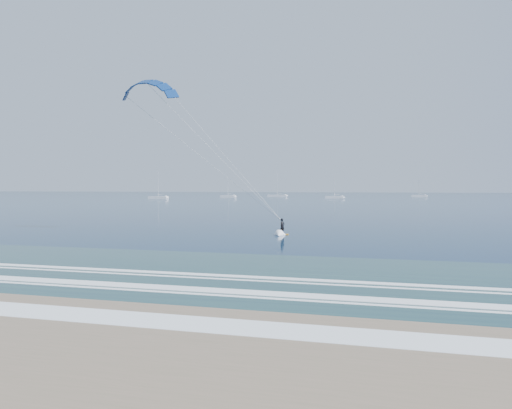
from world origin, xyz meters
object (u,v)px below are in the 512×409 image
Objects in this scene: kitesurfer_rig at (212,150)px; sailboat_3 at (334,197)px; sailboat_1 at (228,196)px; sailboat_0 at (158,197)px; sailboat_4 at (419,196)px; sailboat_2 at (277,196)px.

kitesurfer_rig is 169.22m from sailboat_3.
sailboat_3 reaches higher than sailboat_1.
sailboat_1 is at bearing 52.41° from sailboat_0.
kitesurfer_rig is 163.31m from sailboat_0.
sailboat_0 is at bearing 118.47° from kitesurfer_rig.
kitesurfer_rig is at bearing -101.60° from sailboat_4.
sailboat_0 reaches higher than sailboat_4.
sailboat_0 is 1.06× the size of sailboat_3.
sailboat_4 is (97.07, 36.65, -0.00)m from sailboat_1.
sailboat_0 reaches higher than sailboat_1.
sailboat_3 is (78.93, 25.63, -0.00)m from sailboat_0.
kitesurfer_rig is 200.63m from sailboat_2.
sailboat_3 reaches higher than sailboat_4.
kitesurfer_rig reaches higher than sailboat_4.
kitesurfer_rig is 1.47× the size of sailboat_2.
sailboat_3 is at bearing 17.99° from sailboat_0.
sailboat_0 is 0.90× the size of sailboat_2.
kitesurfer_rig is at bearing -90.41° from sailboat_3.
sailboat_3 is 1.11× the size of sailboat_4.
sailboat_0 is 70.82m from sailboat_2.
sailboat_4 is at bearing 20.69° from sailboat_1.
sailboat_1 is (-53.72, 174.52, -9.22)m from kitesurfer_rig.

